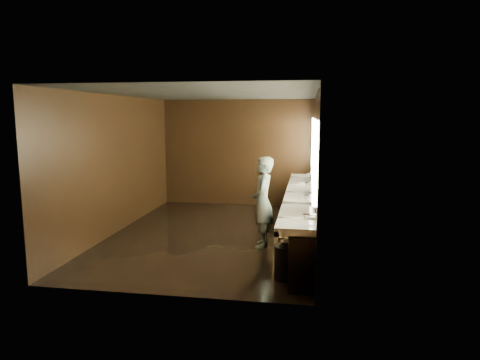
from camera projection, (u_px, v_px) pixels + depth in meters
name	position (u px, v px, depth m)	size (l,w,h in m)	color
floor	(213.00, 234.00, 8.66)	(6.00, 6.00, 0.00)	black
ceiling	(212.00, 94.00, 8.24)	(4.00, 6.00, 0.02)	#2D2D2B
wall_back	(238.00, 153.00, 11.38)	(4.00, 0.02, 2.80)	black
wall_front	(161.00, 193.00, 5.52)	(4.00, 0.02, 2.80)	black
wall_left	(117.00, 164.00, 8.77)	(0.02, 6.00, 2.80)	black
wall_right	(315.00, 168.00, 8.13)	(0.02, 6.00, 2.80)	black
sink_counter	(303.00, 214.00, 8.30)	(0.55, 5.40, 1.01)	black
mirror_band	(314.00, 149.00, 8.08)	(0.06, 5.03, 1.15)	#F9F5C5
person	(263.00, 202.00, 7.78)	(0.60, 0.40, 1.65)	#8FC8D5
trash_bin	(285.00, 262.00, 6.28)	(0.32, 0.32, 0.50)	black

